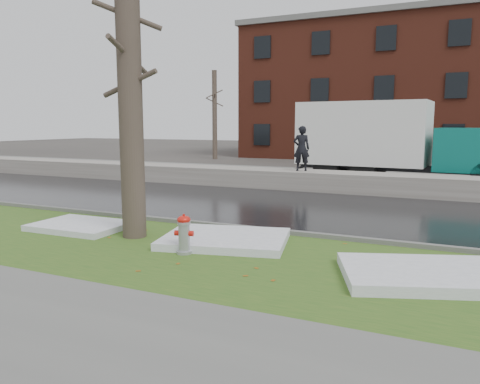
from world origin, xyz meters
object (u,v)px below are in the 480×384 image
at_px(tree, 130,87).
at_px(worker, 302,148).
at_px(fire_hydrant, 184,232).
at_px(box_truck, 389,140).

distance_m(tree, worker, 9.53).
xyz_separation_m(fire_hydrant, worker, (-0.77, 10.05, 1.17)).
bearing_deg(worker, fire_hydrant, 71.18).
bearing_deg(tree, fire_hydrant, -22.62).
xyz_separation_m(fire_hydrant, box_truck, (2.03, 13.87, 1.43)).
relative_size(tree, box_truck, 0.61).
distance_m(tree, box_truck, 13.75).
bearing_deg(box_truck, fire_hydrant, -94.18).
relative_size(box_truck, worker, 6.12).
xyz_separation_m(tree, box_truck, (3.80, 13.13, -1.49)).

